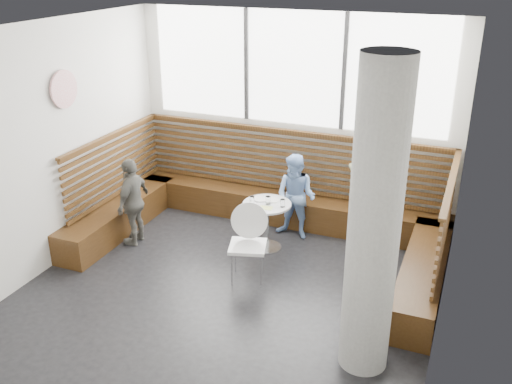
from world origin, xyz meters
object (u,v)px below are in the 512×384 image
at_px(concrete_column, 374,224).
at_px(cafe_chair, 250,237).
at_px(child_back, 296,197).
at_px(child_left, 133,201).
at_px(cafe_table, 267,216).
at_px(adult_man, 370,215).

xyz_separation_m(concrete_column, cafe_chair, (-1.73, 1.10, -1.01)).
bearing_deg(cafe_chair, child_back, 66.51).
relative_size(child_back, child_left, 0.99).
bearing_deg(child_back, cafe_table, -110.58).
distance_m(concrete_column, cafe_chair, 2.29).
distance_m(cafe_table, cafe_chair, 0.84).
distance_m(cafe_chair, child_back, 1.34).
bearing_deg(child_back, adult_man, -22.85).
xyz_separation_m(cafe_table, child_back, (0.26, 0.50, 0.14)).
bearing_deg(concrete_column, child_back, 122.65).
relative_size(cafe_table, child_back, 0.55).
distance_m(cafe_table, child_left, 1.93).
bearing_deg(cafe_chair, cafe_table, 79.91).
bearing_deg(child_left, child_back, 112.97).
distance_m(cafe_chair, adult_man, 1.56).
bearing_deg(cafe_table, concrete_column, -46.70).
height_order(adult_man, child_left, adult_man).
relative_size(concrete_column, cafe_table, 4.55).
relative_size(concrete_column, adult_man, 1.85).
bearing_deg(child_left, concrete_column, 65.79).
xyz_separation_m(child_back, child_left, (-2.11, -1.05, 0.01)).
xyz_separation_m(adult_man, child_back, (-1.22, 0.69, -0.22)).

